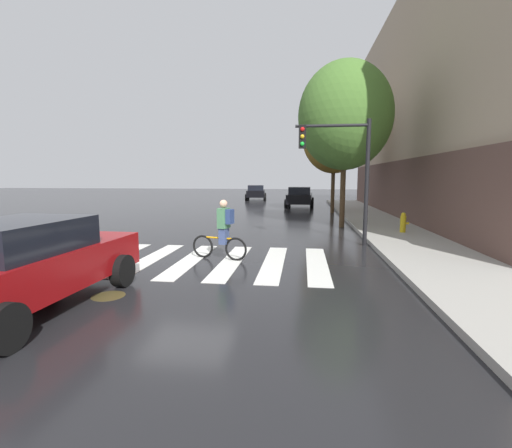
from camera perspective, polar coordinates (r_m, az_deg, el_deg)
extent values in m
plane|color=black|center=(10.23, -11.09, -5.70)|extent=(120.00, 120.00, 0.00)
cube|color=silver|center=(12.42, -31.41, -4.31)|extent=(0.55, 4.12, 0.01)
cube|color=silver|center=(11.73, -26.95, -4.66)|extent=(0.55, 4.12, 0.01)
cube|color=silver|center=(11.12, -21.97, -5.02)|extent=(0.55, 4.12, 0.01)
cube|color=silver|center=(10.60, -16.45, -5.37)|extent=(0.55, 4.12, 0.01)
cube|color=silver|center=(10.19, -10.42, -5.70)|extent=(0.55, 4.12, 0.01)
cube|color=silver|center=(9.90, -3.95, -5.98)|extent=(0.55, 4.12, 0.01)
cube|color=silver|center=(9.75, 2.82, -6.19)|extent=(0.55, 4.12, 0.01)
cube|color=silver|center=(9.73, 9.71, -6.32)|extent=(0.55, 4.12, 0.01)
cylinder|color=#473D1E|center=(7.69, -22.50, -10.55)|extent=(0.64, 0.64, 0.01)
cube|color=maroon|center=(7.47, -32.80, -6.26)|extent=(1.99, 4.65, 0.70)
cube|color=black|center=(7.25, -33.94, -1.69)|extent=(1.72, 2.25, 0.55)
cylinder|color=black|center=(9.24, -31.02, -5.91)|extent=(0.26, 0.69, 0.68)
cylinder|color=black|center=(8.15, -20.53, -6.99)|extent=(0.26, 0.69, 0.68)
cylinder|color=black|center=(5.90, -35.15, -13.43)|extent=(0.26, 0.69, 0.68)
cube|color=black|center=(28.13, 7.01, 4.12)|extent=(2.00, 4.59, 0.69)
cube|color=black|center=(27.95, 7.01, 5.36)|extent=(1.71, 2.22, 0.54)
cylinder|color=black|center=(29.65, 5.31, 3.65)|extent=(0.26, 0.68, 0.67)
cylinder|color=black|center=(29.56, 8.97, 3.58)|extent=(0.26, 0.68, 0.67)
cylinder|color=black|center=(26.77, 4.82, 3.24)|extent=(0.26, 0.68, 0.67)
cylinder|color=black|center=(26.68, 8.87, 3.16)|extent=(0.26, 0.68, 0.67)
cube|color=black|center=(36.76, 0.01, 4.91)|extent=(2.10, 4.46, 0.66)
cube|color=black|center=(36.60, 0.00, 5.82)|extent=(1.72, 2.19, 0.52)
cylinder|color=black|center=(38.21, -1.26, 4.52)|extent=(0.28, 0.66, 0.64)
cylinder|color=black|center=(38.13, 1.46, 4.51)|extent=(0.28, 0.66, 0.64)
cylinder|color=black|center=(35.45, -1.55, 4.28)|extent=(0.28, 0.66, 0.64)
cylinder|color=black|center=(35.37, 1.38, 4.28)|extent=(0.28, 0.66, 0.64)
torus|color=black|center=(9.92, -3.23, -4.03)|extent=(0.65, 0.23, 0.66)
torus|color=black|center=(10.41, -8.47, -3.56)|extent=(0.65, 0.23, 0.66)
cylinder|color=orange|center=(10.10, -5.94, -2.23)|extent=(0.88, 0.28, 0.05)
cylinder|color=orange|center=(10.02, -5.15, -1.90)|extent=(0.04, 0.04, 0.45)
cube|color=#384772|center=(10.01, -5.15, -1.62)|extent=(0.26, 0.32, 0.56)
cube|color=#3F724C|center=(9.95, -5.18, 0.94)|extent=(0.32, 0.41, 0.56)
sphere|color=tan|center=(9.91, -5.21, 3.24)|extent=(0.22, 0.22, 0.22)
cube|color=navy|center=(9.86, -4.26, 1.19)|extent=(0.23, 0.31, 0.40)
cylinder|color=black|center=(12.54, 17.26, 6.20)|extent=(0.14, 0.14, 4.20)
cylinder|color=black|center=(12.51, 11.99, 15.11)|extent=(2.40, 0.10, 0.10)
cube|color=black|center=(12.43, 7.41, 13.63)|extent=(0.24, 0.20, 0.76)
sphere|color=red|center=(12.35, 7.43, 14.79)|extent=(0.14, 0.14, 0.14)
sphere|color=gold|center=(12.32, 7.41, 13.68)|extent=(0.14, 0.14, 0.14)
sphere|color=green|center=(12.30, 7.39, 12.57)|extent=(0.14, 0.14, 0.14)
cylinder|color=gold|center=(15.19, 22.40, -0.01)|extent=(0.22, 0.22, 0.65)
sphere|color=gold|center=(15.15, 22.47, 1.36)|extent=(0.18, 0.18, 0.18)
cylinder|color=gold|center=(15.23, 22.99, 0.10)|extent=(0.12, 0.09, 0.09)
cylinder|color=#4C3823|center=(16.92, 13.66, 5.14)|extent=(0.24, 0.24, 3.35)
ellipsoid|color=#47722D|center=(17.12, 14.02, 16.40)|extent=(4.17, 4.17, 4.80)
cylinder|color=#4C3823|center=(23.72, 12.16, 5.67)|extent=(0.24, 0.24, 3.24)
ellipsoid|color=olive|center=(23.85, 12.38, 13.46)|extent=(4.04, 4.04, 4.64)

